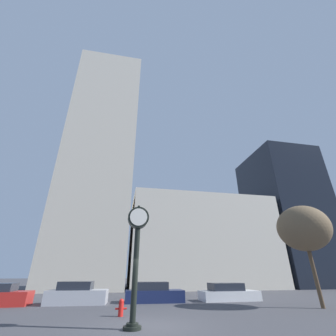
{
  "coord_description": "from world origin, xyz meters",
  "views": [
    {
      "loc": [
        -1.27,
        -10.87,
        1.95
      ],
      "look_at": [
        2.95,
        10.8,
        12.32
      ],
      "focal_mm": 24.0,
      "sensor_mm": 36.0,
      "label": 1
    }
  ],
  "objects": [
    {
      "name": "street_clock",
      "position": [
        -0.64,
        -0.46,
        3.11
      ],
      "size": [
        0.95,
        0.71,
        4.85
      ],
      "color": "black",
      "rests_on": "ground_plane"
    },
    {
      "name": "fire_hydrant_near",
      "position": [
        -1.07,
        2.55,
        0.39
      ],
      "size": [
        0.58,
        0.25,
        0.78
      ],
      "color": "red",
      "rests_on": "ground_plane"
    },
    {
      "name": "car_silver",
      "position": [
        -4.08,
        7.99,
        0.61
      ],
      "size": [
        4.11,
        2.09,
        1.43
      ],
      "rotation": [
        0.0,
        0.0,
        -0.06
      ],
      "color": "#BCBCC1",
      "rests_on": "ground_plane"
    },
    {
      "name": "building_storefront_row",
      "position": [
        10.43,
        24.0,
        6.25
      ],
      "size": [
        21.0,
        12.0,
        12.51
      ],
      "color": "beige",
      "rests_on": "ground_plane"
    },
    {
      "name": "ground_plane",
      "position": [
        0.0,
        0.0,
        0.0
      ],
      "size": [
        200.0,
        200.0,
        0.0
      ],
      "primitive_type": "plane",
      "color": "#424247"
    },
    {
      "name": "car_navy",
      "position": [
        1.35,
        8.16,
        0.57
      ],
      "size": [
        4.37,
        2.0,
        1.36
      ],
      "rotation": [
        0.0,
        0.0,
        -0.04
      ],
      "color": "#19234C",
      "rests_on": "ground_plane"
    },
    {
      "name": "building_tall_tower",
      "position": [
        -5.69,
        24.0,
        18.61
      ],
      "size": [
        10.21,
        12.0,
        37.22
      ],
      "color": "beige",
      "rests_on": "ground_plane"
    },
    {
      "name": "building_glass_modern",
      "position": [
        26.82,
        24.0,
        11.3
      ],
      "size": [
        10.28,
        12.0,
        22.59
      ],
      "color": "black",
      "rests_on": "ground_plane"
    },
    {
      "name": "car_white",
      "position": [
        7.27,
        8.09,
        0.52
      ],
      "size": [
        4.6,
        1.91,
        1.25
      ],
      "rotation": [
        0.0,
        0.0,
        0.01
      ],
      "color": "silver",
      "rests_on": "ground_plane"
    },
    {
      "name": "bare_tree",
      "position": [
        11.1,
        3.03,
        4.8
      ],
      "size": [
        3.42,
        3.42,
        6.36
      ],
      "color": "brown",
      "rests_on": "ground_plane"
    }
  ]
}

